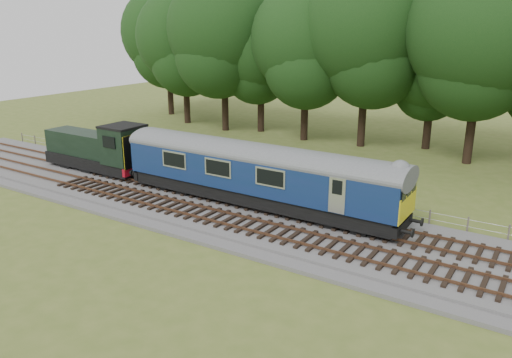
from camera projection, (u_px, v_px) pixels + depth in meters
The scene contains 9 objects.
ground at pixel (296, 230), 27.42m from camera, with size 120.00×120.00×0.00m, color #506224.
ballast at pixel (296, 227), 27.37m from camera, with size 70.00×7.00×0.35m, color #4C4C4F.
track_north at pixel (308, 215), 28.42m from camera, with size 67.20×2.40×0.21m.
track_south at pixel (282, 233), 26.01m from camera, with size 67.20×2.40×0.21m.
fence at pixel (330, 206), 31.04m from camera, with size 64.00×0.12×1.00m, color #6B6054, non-canonical shape.
tree_line at pixel (412, 150), 45.10m from camera, with size 70.00×8.00×18.00m, color black, non-canonical shape.
dmu_railcar at pixel (257, 169), 29.57m from camera, with size 18.05×2.86×3.88m.
shunter_loco at pixel (99, 149), 36.95m from camera, with size 8.91×2.60×3.38m.
worker at pixel (123, 170), 34.79m from camera, with size 0.57×0.37×1.56m, color #E9540C.
Camera 1 is at (11.86, -22.52, 10.82)m, focal length 35.00 mm.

